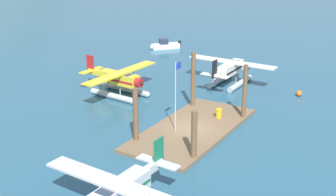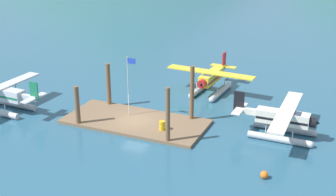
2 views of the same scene
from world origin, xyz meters
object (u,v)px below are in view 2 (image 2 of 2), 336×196
object	(u,v)px
mooring_buoy	(264,175)
seaplane_yellow_bow_right	(211,80)
seaplane_silver_port_aft	(4,97)
flagpole	(129,79)
fuel_drum	(162,125)
seaplane_cream_stbd_fwd	(283,121)

from	to	relation	value
mooring_buoy	seaplane_yellow_bow_right	distance (m)	19.32
mooring_buoy	seaplane_silver_port_aft	bearing A→B (deg)	174.39
flagpole	mooring_buoy	distance (m)	16.88
flagpole	seaplane_yellow_bow_right	distance (m)	11.69
fuel_drum	seaplane_yellow_bow_right	bearing A→B (deg)	86.49
flagpole	seaplane_silver_port_aft	size ratio (longest dim) A/B	0.59
mooring_buoy	seaplane_cream_stbd_fwd	xyz separation A→B (m)	(-0.15, 8.01, 1.26)
fuel_drum	mooring_buoy	size ratio (longest dim) A/B	1.40
flagpole	seaplane_yellow_bow_right	xyz separation A→B (m)	(5.23, 10.14, -2.56)
mooring_buoy	seaplane_cream_stbd_fwd	size ratio (longest dim) A/B	0.06
mooring_buoy	seaplane_yellow_bow_right	world-z (taller)	seaplane_yellow_bow_right
flagpole	seaplane_silver_port_aft	world-z (taller)	flagpole
fuel_drum	seaplane_silver_port_aft	xyz separation A→B (m)	(-17.40, -1.66, 0.84)
flagpole	mooring_buoy	bearing A→B (deg)	-22.90
flagpole	seaplane_silver_port_aft	bearing A→B (deg)	-164.25
flagpole	mooring_buoy	size ratio (longest dim) A/B	9.83
mooring_buoy	seaplane_yellow_bow_right	bearing A→B (deg)	120.97
seaplane_silver_port_aft	flagpole	bearing A→B (deg)	15.75
mooring_buoy	seaplane_silver_port_aft	world-z (taller)	seaplane_silver_port_aft
fuel_drum	mooring_buoy	distance (m)	11.55
flagpole	fuel_drum	xyz separation A→B (m)	(4.48, -1.98, -3.40)
seaplane_yellow_bow_right	seaplane_cream_stbd_fwd	bearing A→B (deg)	-41.12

